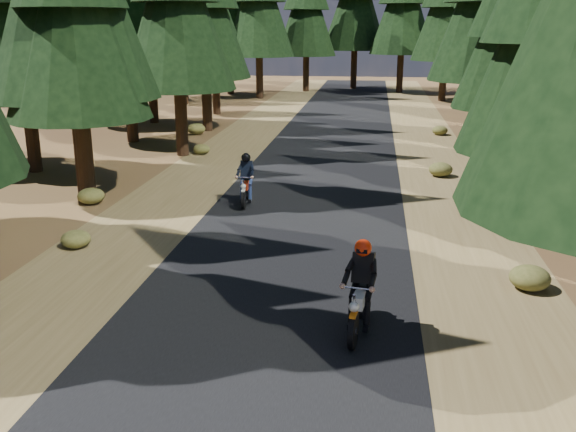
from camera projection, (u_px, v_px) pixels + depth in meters
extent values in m
plane|color=#492F1A|center=(279.00, 282.00, 14.35)|extent=(120.00, 120.00, 0.00)
cube|color=black|center=(304.00, 218.00, 19.09)|extent=(6.00, 100.00, 0.01)
cube|color=brown|center=(155.00, 212.00, 19.68)|extent=(3.20, 100.00, 0.01)
cube|color=brown|center=(462.00, 224.00, 18.51)|extent=(3.20, 100.00, 0.01)
cylinder|color=black|center=(82.00, 118.00, 20.37)|extent=(0.51, 0.51, 5.34)
cone|color=black|center=(71.00, 8.00, 19.42)|extent=(4.54, 4.54, 6.68)
cylinder|color=black|center=(526.00, 152.00, 17.19)|extent=(0.48, 0.48, 4.52)
cone|color=black|center=(538.00, 43.00, 16.38)|extent=(3.84, 3.84, 5.65)
cylinder|color=black|center=(78.00, 98.00, 21.02)|extent=(0.56, 0.56, 6.43)
cylinder|color=black|center=(28.00, 100.00, 24.40)|extent=(0.52, 0.52, 5.56)
cone|color=black|center=(17.00, 4.00, 23.41)|extent=(4.73, 4.73, 6.95)
cylinder|color=black|center=(180.00, 90.00, 27.53)|extent=(0.53, 0.53, 5.72)
cone|color=black|center=(176.00, 2.00, 26.51)|extent=(4.86, 4.86, 7.15)
cylinder|color=black|center=(498.00, 108.00, 26.18)|extent=(0.48, 0.48, 4.51)
cone|color=black|center=(505.00, 37.00, 25.37)|extent=(3.83, 3.83, 5.64)
cylinder|color=black|center=(129.00, 76.00, 30.68)|extent=(0.55, 0.55, 6.37)
cylinder|color=black|center=(571.00, 79.00, 28.05)|extent=(0.56, 0.56, 6.47)
cylinder|color=black|center=(206.00, 78.00, 34.15)|extent=(0.53, 0.53, 5.64)
cone|color=black|center=(203.00, 8.00, 33.14)|extent=(4.79, 4.79, 7.05)
cylinder|color=black|center=(477.00, 80.00, 31.38)|extent=(0.53, 0.53, 5.83)
cone|color=black|center=(484.00, 2.00, 30.33)|extent=(4.95, 4.95, 7.29)
cylinder|color=black|center=(152.00, 75.00, 37.01)|extent=(0.52, 0.52, 5.45)
cone|color=black|center=(148.00, 14.00, 36.03)|extent=(4.63, 4.63, 6.81)
cylinder|color=black|center=(551.00, 86.00, 35.16)|extent=(0.48, 0.48, 4.61)
cone|color=black|center=(557.00, 31.00, 34.33)|extent=(3.92, 3.92, 5.77)
cylinder|color=black|center=(216.00, 79.00, 40.83)|extent=(0.48, 0.48, 4.42)
cone|color=black|center=(214.00, 34.00, 40.04)|extent=(3.76, 3.76, 5.52)
cone|color=black|center=(213.00, 1.00, 39.47)|extent=(2.87, 2.87, 3.98)
cylinder|color=black|center=(480.00, 70.00, 39.44)|extent=(0.53, 0.53, 5.76)
cone|color=black|center=(485.00, 8.00, 38.41)|extent=(4.90, 4.90, 7.21)
cylinder|color=black|center=(184.00, 70.00, 46.29)|extent=(0.49, 0.49, 4.75)
cone|color=black|center=(182.00, 28.00, 45.45)|extent=(4.04, 4.04, 5.93)
cylinder|color=black|center=(545.00, 67.00, 42.35)|extent=(0.53, 0.53, 5.66)
cone|color=black|center=(551.00, 11.00, 41.34)|extent=(4.81, 4.81, 7.07)
cylinder|color=black|center=(107.00, 68.00, 35.98)|extent=(0.56, 0.56, 6.40)
cylinder|color=black|center=(571.00, 71.00, 36.53)|extent=(0.54, 0.54, 6.00)
cylinder|color=black|center=(259.00, 56.00, 49.46)|extent=(0.56, 0.56, 6.40)
cone|color=black|center=(259.00, 2.00, 48.32)|extent=(5.44, 5.44, 8.00)
cylinder|color=black|center=(444.00, 60.00, 47.74)|extent=(0.54, 0.54, 6.00)
cone|color=black|center=(448.00, 7.00, 46.67)|extent=(5.10, 5.10, 7.50)
cylinder|color=black|center=(230.00, 52.00, 52.64)|extent=(0.57, 0.57, 6.80)
cylinder|color=black|center=(480.00, 56.00, 50.15)|extent=(0.56, 0.56, 6.40)
cone|color=black|center=(484.00, 2.00, 49.00)|extent=(5.44, 5.44, 8.00)
cylinder|color=black|center=(306.00, 56.00, 54.84)|extent=(0.54, 0.54, 6.00)
cone|color=black|center=(306.00, 10.00, 53.77)|extent=(5.10, 5.10, 7.50)
cylinder|color=black|center=(401.00, 54.00, 53.76)|extent=(0.56, 0.56, 6.40)
cone|color=black|center=(403.00, 4.00, 52.62)|extent=(5.44, 5.44, 8.00)
cylinder|color=black|center=(354.00, 50.00, 57.06)|extent=(0.57, 0.57, 6.80)
cone|color=black|center=(356.00, 0.00, 55.85)|extent=(5.78, 5.78, 8.50)
cylinder|color=black|center=(180.00, 62.00, 49.39)|extent=(0.52, 0.52, 5.60)
cone|color=black|center=(178.00, 14.00, 48.39)|extent=(4.76, 4.76, 7.00)
cylinder|color=black|center=(531.00, 62.00, 46.02)|extent=(0.54, 0.54, 6.00)
cone|color=black|center=(537.00, 7.00, 44.95)|extent=(5.10, 5.10, 7.50)
ellipsoid|color=#474C1E|center=(76.00, 239.00, 16.51)|extent=(0.76, 0.76, 0.46)
ellipsoid|color=#474C1E|center=(492.00, 199.00, 20.14)|extent=(0.88, 0.88, 0.53)
ellipsoid|color=#474C1E|center=(91.00, 196.00, 20.57)|extent=(0.85, 0.85, 0.51)
ellipsoid|color=#474C1E|center=(497.00, 150.00, 27.82)|extent=(1.07, 1.07, 0.64)
ellipsoid|color=#474C1E|center=(196.00, 129.00, 33.61)|extent=(0.97, 0.97, 0.58)
ellipsoid|color=#474C1E|center=(201.00, 149.00, 28.48)|extent=(0.75, 0.75, 0.45)
ellipsoid|color=#474C1E|center=(530.00, 278.00, 13.89)|extent=(0.88, 0.88, 0.53)
ellipsoid|color=#474C1E|center=(441.00, 169.00, 24.29)|extent=(0.90, 0.90, 0.54)
ellipsoid|color=#474C1E|center=(440.00, 130.00, 33.45)|extent=(0.80, 0.80, 0.48)
cube|color=black|center=(361.00, 273.00, 11.65)|extent=(0.43, 0.30, 0.57)
sphere|color=red|center=(362.00, 251.00, 11.53)|extent=(0.36, 0.36, 0.32)
cube|color=black|center=(246.00, 171.00, 20.23)|extent=(0.38, 0.25, 0.53)
sphere|color=black|center=(245.00, 159.00, 20.12)|extent=(0.31, 0.31, 0.29)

